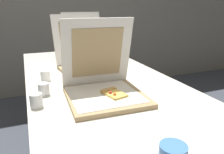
% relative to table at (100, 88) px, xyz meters
% --- Properties ---
extents(table, '(0.86, 2.01, 0.76)m').
position_rel_table_xyz_m(table, '(0.00, 0.00, 0.00)').
color(table, silver).
rests_on(table, ground).
extents(pizza_box_front, '(0.38, 0.39, 0.38)m').
position_rel_table_xyz_m(pizza_box_front, '(-0.07, -0.26, 0.11)').
color(pizza_box_front, tan).
rests_on(pizza_box_front, table).
extents(pizza_box_middle, '(0.41, 0.50, 0.38)m').
position_rel_table_xyz_m(pizza_box_middle, '(-0.01, 0.24, 0.11)').
color(pizza_box_middle, tan).
rests_on(pizza_box_middle, table).
extents(pizza_box_back, '(0.40, 0.47, 0.38)m').
position_rel_table_xyz_m(pizza_box_back, '(0.12, 0.64, 0.11)').
color(pizza_box_back, tan).
rests_on(pizza_box_back, table).
extents(cup_white_near_center, '(0.06, 0.06, 0.06)m').
position_rel_table_xyz_m(cup_white_near_center, '(-0.34, -0.13, 0.08)').
color(cup_white_near_center, white).
rests_on(cup_white_near_center, table).
extents(cup_white_mid, '(0.06, 0.06, 0.06)m').
position_rel_table_xyz_m(cup_white_mid, '(-0.31, 0.10, 0.08)').
color(cup_white_mid, white).
rests_on(cup_white_mid, table).
extents(cup_white_near_left, '(0.06, 0.06, 0.06)m').
position_rel_table_xyz_m(cup_white_near_left, '(-0.39, -0.26, 0.08)').
color(cup_white_near_left, white).
rests_on(cup_white_near_left, table).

